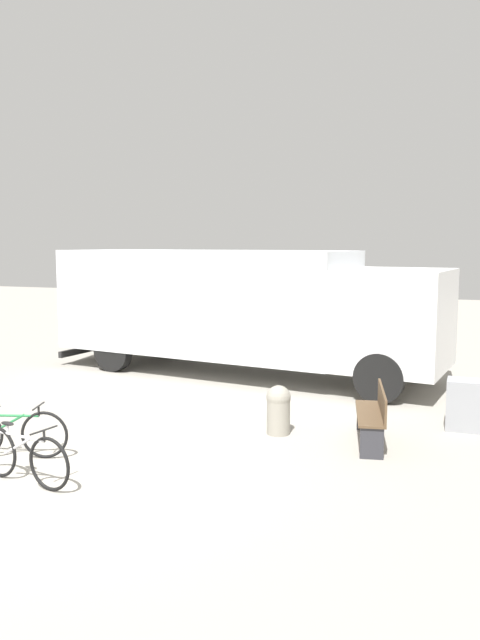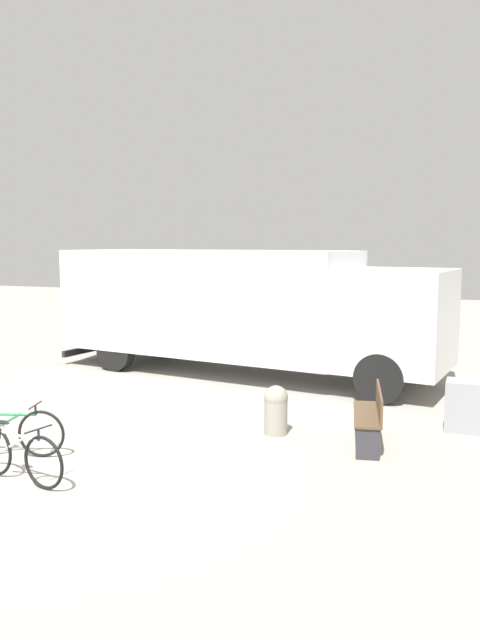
% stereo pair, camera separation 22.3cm
% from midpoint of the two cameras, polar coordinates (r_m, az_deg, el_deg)
% --- Properties ---
extents(ground_plane, '(60.00, 60.00, 0.00)m').
position_cam_midpoint_polar(ground_plane, '(9.00, -15.60, -13.44)').
color(ground_plane, gray).
extents(delivery_truck, '(9.61, 3.73, 2.95)m').
position_cam_midpoint_polar(delivery_truck, '(14.75, -0.59, 1.38)').
color(delivery_truck, silver).
rests_on(delivery_truck, ground).
extents(park_bench, '(0.69, 1.58, 0.88)m').
position_cam_midpoint_polar(park_bench, '(9.97, 11.55, -8.36)').
color(park_bench, brown).
rests_on(park_bench, ground).
extents(bicycle_near, '(1.60, 0.60, 0.79)m').
position_cam_midpoint_polar(bicycle_near, '(9.82, -20.76, -9.63)').
color(bicycle_near, black).
rests_on(bicycle_near, ground).
extents(bicycle_middle, '(1.64, 0.45, 0.79)m').
position_cam_midpoint_polar(bicycle_middle, '(8.77, -19.97, -11.59)').
color(bicycle_middle, black).
rests_on(bicycle_middle, ground).
extents(bollard_near_bench, '(0.40, 0.40, 0.81)m').
position_cam_midpoint_polar(bollard_near_bench, '(10.31, 2.91, -8.04)').
color(bollard_near_bench, gray).
rests_on(bollard_near_bench, ground).
extents(utility_box, '(0.57, 0.52, 0.85)m').
position_cam_midpoint_polar(utility_box, '(11.15, 19.27, -7.32)').
color(utility_box, gray).
rests_on(utility_box, ground).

